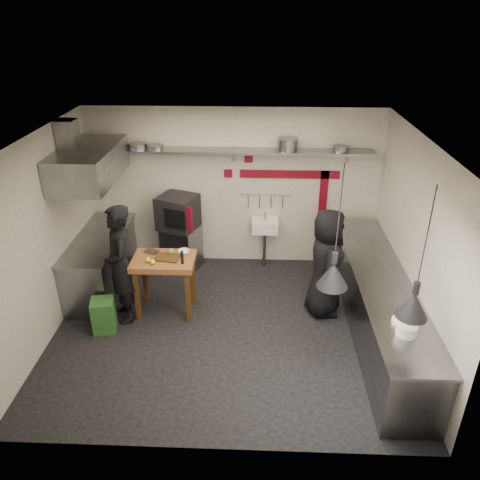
{
  "coord_description": "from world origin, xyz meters",
  "views": [
    {
      "loc": [
        0.41,
        -5.55,
        4.28
      ],
      "look_at": [
        0.18,
        0.3,
        1.31
      ],
      "focal_mm": 35.0,
      "sensor_mm": 36.0,
      "label": 1
    }
  ],
  "objects_px": {
    "oven_stand": "(182,247)",
    "chef_right": "(326,263)",
    "combi_oven": "(178,212)",
    "prep_table": "(166,285)",
    "chef_left": "(120,265)",
    "green_bin": "(104,315)"
  },
  "relations": [
    {
      "from": "prep_table",
      "to": "chef_left",
      "type": "xyz_separation_m",
      "value": [
        -0.59,
        -0.2,
        0.45
      ]
    },
    {
      "from": "prep_table",
      "to": "combi_oven",
      "type": "bearing_deg",
      "value": 89.24
    },
    {
      "from": "oven_stand",
      "to": "combi_oven",
      "type": "bearing_deg",
      "value": -140.98
    },
    {
      "from": "combi_oven",
      "to": "green_bin",
      "type": "height_order",
      "value": "combi_oven"
    },
    {
      "from": "oven_stand",
      "to": "combi_oven",
      "type": "relative_size",
      "value": 1.32
    },
    {
      "from": "combi_oven",
      "to": "chef_left",
      "type": "relative_size",
      "value": 0.33
    },
    {
      "from": "chef_right",
      "to": "chef_left",
      "type": "bearing_deg",
      "value": 94.16
    },
    {
      "from": "oven_stand",
      "to": "chef_right",
      "type": "bearing_deg",
      "value": -6.61
    },
    {
      "from": "combi_oven",
      "to": "green_bin",
      "type": "xyz_separation_m",
      "value": [
        -0.84,
        -1.85,
        -0.84
      ]
    },
    {
      "from": "green_bin",
      "to": "combi_oven",
      "type": "bearing_deg",
      "value": 65.62
    },
    {
      "from": "green_bin",
      "to": "chef_right",
      "type": "height_order",
      "value": "chef_right"
    },
    {
      "from": "prep_table",
      "to": "chef_left",
      "type": "height_order",
      "value": "chef_left"
    },
    {
      "from": "chef_right",
      "to": "combi_oven",
      "type": "bearing_deg",
      "value": 61.22
    },
    {
      "from": "prep_table",
      "to": "chef_left",
      "type": "relative_size",
      "value": 0.5
    },
    {
      "from": "chef_left",
      "to": "green_bin",
      "type": "bearing_deg",
      "value": -58.01
    },
    {
      "from": "combi_oven",
      "to": "oven_stand",
      "type": "bearing_deg",
      "value": 39.02
    },
    {
      "from": "chef_left",
      "to": "chef_right",
      "type": "xyz_separation_m",
      "value": [
        2.99,
        0.28,
        -0.06
      ]
    },
    {
      "from": "oven_stand",
      "to": "combi_oven",
      "type": "xyz_separation_m",
      "value": [
        -0.03,
        -0.01,
        0.69
      ]
    },
    {
      "from": "prep_table",
      "to": "chef_right",
      "type": "xyz_separation_m",
      "value": [
        2.4,
        0.08,
        0.39
      ]
    },
    {
      "from": "combi_oven",
      "to": "prep_table",
      "type": "xyz_separation_m",
      "value": [
        -0.01,
        -1.33,
        -0.63
      ]
    },
    {
      "from": "oven_stand",
      "to": "combi_oven",
      "type": "distance_m",
      "value": 0.69
    },
    {
      "from": "combi_oven",
      "to": "green_bin",
      "type": "bearing_deg",
      "value": -92.96
    }
  ]
}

